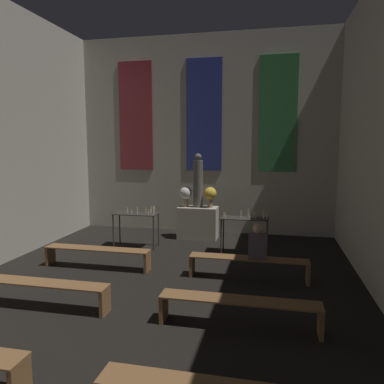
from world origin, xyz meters
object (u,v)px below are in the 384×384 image
(candle_rack_left, at_px, (136,218))
(pew_back_left, at_px, (97,253))
(flower_vase_left, at_px, (186,194))
(person_seated, at_px, (258,243))
(flower_vase_right, at_px, (210,194))
(pew_third_right, at_px, (239,306))
(statue, at_px, (198,182))
(pew_back_right, at_px, (248,263))
(candle_rack_right, at_px, (245,223))
(pew_third_left, at_px, (40,288))
(altar, at_px, (198,223))

(candle_rack_left, bearing_deg, pew_back_left, -97.24)
(flower_vase_left, relative_size, person_seated, 0.83)
(flower_vase_right, distance_m, pew_third_right, 5.34)
(statue, height_order, pew_back_right, statue)
(candle_rack_right, relative_size, pew_third_left, 0.49)
(statue, xyz_separation_m, candle_rack_left, (-1.41, -1.22, -0.87))
(flower_vase_left, distance_m, pew_back_right, 3.75)
(altar, bearing_deg, pew_back_right, -61.54)
(pew_third_right, bearing_deg, altar, 107.89)
(pew_back_right, bearing_deg, flower_vase_right, 113.07)
(flower_vase_left, height_order, pew_back_right, flower_vase_left)
(candle_rack_left, distance_m, pew_back_left, 1.87)
(candle_rack_right, height_order, person_seated, person_seated)
(flower_vase_left, bearing_deg, pew_third_left, -104.23)
(statue, distance_m, person_seated, 3.64)
(candle_rack_left, xyz_separation_m, pew_third_left, (-0.23, -3.87, -0.43))
(flower_vase_right, distance_m, pew_third_left, 5.55)
(altar, xyz_separation_m, pew_back_left, (-1.64, -3.03, -0.12))
(altar, xyz_separation_m, candle_rack_right, (1.43, -1.22, 0.31))
(altar, bearing_deg, person_seated, -58.95)
(statue, relative_size, candle_rack_right, 1.31)
(candle_rack_left, height_order, pew_third_left, candle_rack_left)
(candle_rack_right, bearing_deg, flower_vase_right, 131.50)
(statue, distance_m, pew_back_right, 3.68)
(statue, distance_m, candle_rack_right, 2.07)
(pew_third_left, height_order, pew_back_right, same)
(flower_vase_left, xyz_separation_m, candle_rack_left, (-1.06, -1.22, -0.52))
(pew_back_left, bearing_deg, candle_rack_right, 30.46)
(altar, distance_m, flower_vase_left, 0.90)
(pew_third_right, bearing_deg, flower_vase_right, 104.23)
(altar, distance_m, candle_rack_right, 1.91)
(pew_third_right, bearing_deg, candle_rack_right, 93.11)
(flower_vase_left, bearing_deg, pew_back_left, -113.07)
(candle_rack_left, distance_m, candle_rack_right, 2.85)
(flower_vase_left, bearing_deg, flower_vase_right, 0.00)
(statue, height_order, flower_vase_right, statue)
(pew_third_right, bearing_deg, pew_back_right, 90.00)
(candle_rack_right, bearing_deg, person_seated, -77.79)
(altar, height_order, candle_rack_right, candle_rack_right)
(candle_rack_right, bearing_deg, pew_back_right, -83.37)
(statue, relative_size, person_seated, 2.17)
(pew_back_left, distance_m, pew_back_right, 3.29)
(altar, bearing_deg, pew_third_left, -107.89)
(flower_vase_left, xyz_separation_m, pew_third_right, (2.00, -5.09, -0.95))
(flower_vase_left, bearing_deg, candle_rack_left, -130.98)
(pew_back_right, bearing_deg, person_seated, -0.00)
(pew_back_left, distance_m, person_seated, 3.49)
(flower_vase_right, distance_m, person_seated, 3.41)
(flower_vase_right, xyz_separation_m, candle_rack_right, (1.08, -1.22, -0.52))
(statue, height_order, flower_vase_left, statue)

